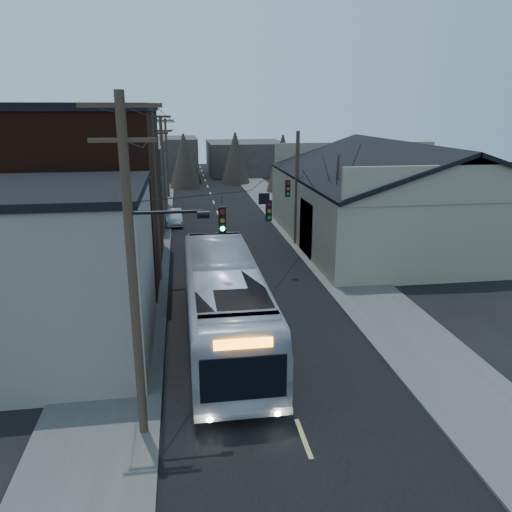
% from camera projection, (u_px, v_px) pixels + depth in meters
% --- Properties ---
extents(ground, '(160.00, 160.00, 0.00)m').
position_uv_depth(ground, '(321.00, 484.00, 13.87)').
color(ground, black).
rests_on(ground, ground).
extents(road_surface, '(9.00, 110.00, 0.02)m').
position_uv_depth(road_surface, '(225.00, 232.00, 42.32)').
color(road_surface, black).
rests_on(road_surface, ground).
extents(sidewalk_left, '(4.00, 110.00, 0.12)m').
position_uv_depth(sidewalk_left, '(147.00, 234.00, 41.38)').
color(sidewalk_left, '#474744').
rests_on(sidewalk_left, ground).
extents(sidewalk_right, '(4.00, 110.00, 0.12)m').
position_uv_depth(sidewalk_right, '(299.00, 228.00, 43.23)').
color(sidewalk_right, '#474744').
rests_on(sidewalk_right, ground).
extents(building_clapboard, '(8.00, 8.00, 7.00)m').
position_uv_depth(building_clapboard, '(47.00, 277.00, 20.13)').
color(building_clapboard, slate).
rests_on(building_clapboard, ground).
extents(building_brick, '(10.00, 12.00, 10.00)m').
position_uv_depth(building_brick, '(72.00, 196.00, 30.00)').
color(building_brick, black).
rests_on(building_brick, ground).
extents(building_left_far, '(9.00, 14.00, 7.00)m').
position_uv_depth(building_left_far, '(115.00, 183.00, 45.67)').
color(building_left_far, '#302B26').
rests_on(building_left_far, ground).
extents(warehouse, '(16.16, 20.60, 7.73)m').
position_uv_depth(warehouse, '(397.00, 207.00, 38.66)').
color(warehouse, gray).
rests_on(warehouse, ground).
extents(building_far_left, '(10.00, 12.00, 6.00)m').
position_uv_depth(building_far_left, '(163.00, 158.00, 73.81)').
color(building_far_left, '#302B26').
rests_on(building_far_left, ground).
extents(building_far_right, '(12.00, 14.00, 5.00)m').
position_uv_depth(building_far_right, '(246.00, 157.00, 80.54)').
color(building_far_right, '#302B26').
rests_on(building_far_right, ground).
extents(bare_tree, '(0.40, 0.40, 7.20)m').
position_uv_depth(bare_tree, '(336.00, 211.00, 32.74)').
color(bare_tree, black).
rests_on(bare_tree, ground).
extents(utility_lines, '(11.24, 45.28, 10.50)m').
position_uv_depth(utility_lines, '(187.00, 184.00, 34.92)').
color(utility_lines, '#382B1E').
rests_on(utility_lines, ground).
extents(bus, '(3.20, 13.54, 3.77)m').
position_uv_depth(bus, '(224.00, 302.00, 21.87)').
color(bus, silver).
rests_on(bus, ground).
extents(parked_car, '(1.63, 4.21, 1.37)m').
position_uv_depth(parked_car, '(174.00, 217.00, 44.78)').
color(parked_car, '#A9ABB1').
rests_on(parked_car, ground).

